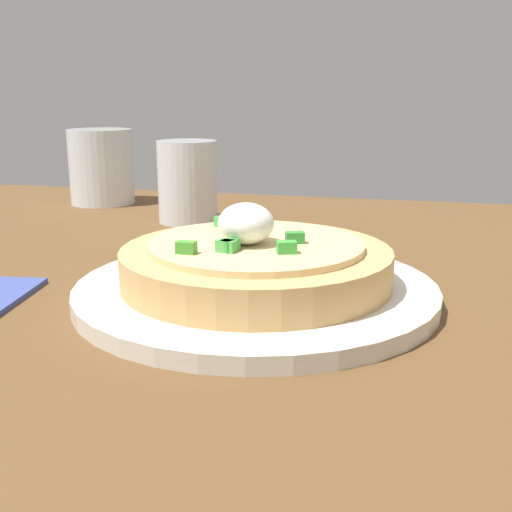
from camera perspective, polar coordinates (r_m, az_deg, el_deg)
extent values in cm
cube|color=brown|center=(54.21, 1.62, -2.50)|extent=(103.06, 73.23, 3.08)
cylinder|color=silver|center=(45.38, 0.00, -3.16)|extent=(25.89, 25.89, 1.18)
cylinder|color=tan|center=(44.84, 0.00, -0.88)|extent=(19.26, 19.26, 2.57)
cylinder|color=#DDC081|center=(44.45, 0.00, 1.00)|extent=(15.27, 15.27, 0.46)
ellipsoid|color=white|center=(43.50, -0.61, 2.95)|extent=(3.93, 3.93, 2.89)
cube|color=#4DB84F|center=(41.63, -2.71, 0.92)|extent=(1.40, 1.02, 0.80)
cube|color=#2F8C31|center=(44.03, 3.55, 1.68)|extent=(1.48, 1.20, 0.80)
cube|color=green|center=(41.78, -2.42, 0.97)|extent=(1.31, 1.51, 0.80)
cube|color=green|center=(41.28, 2.79, 0.79)|extent=(1.48, 1.21, 0.80)
cube|color=green|center=(49.27, -3.05, 3.11)|extent=(1.51, 1.38, 0.80)
cube|color=#248836|center=(49.89, -0.73, 3.28)|extent=(1.42, 1.05, 0.80)
cube|color=#449630|center=(41.44, -6.35, 0.78)|extent=(1.32, 0.86, 0.80)
cylinder|color=silver|center=(71.84, -6.21, 6.72)|extent=(6.75, 6.75, 9.14)
cylinder|color=#B65C1B|center=(72.13, -6.17, 5.26)|extent=(5.94, 5.94, 4.62)
cylinder|color=silver|center=(85.79, -13.84, 7.88)|extent=(8.34, 8.34, 9.67)
cylinder|color=#3C1305|center=(85.93, -13.79, 7.12)|extent=(7.34, 7.34, 6.57)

